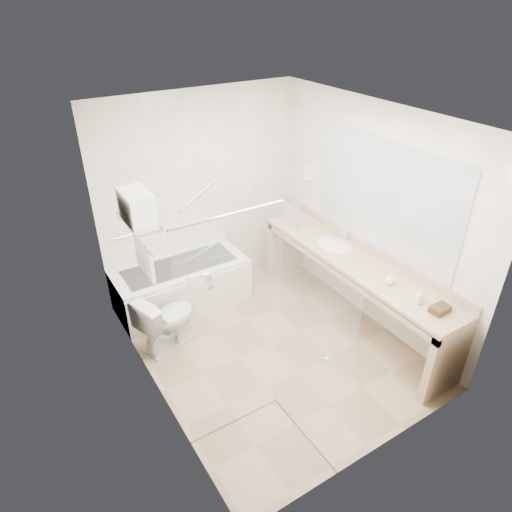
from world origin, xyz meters
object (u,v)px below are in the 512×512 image
toilet (167,320)px  amenity_basket (440,309)px  vanity_counter (354,276)px  water_bottle_left (300,223)px  bathtub (182,284)px

toilet → amenity_basket: bearing=-152.5°
vanity_counter → toilet: 2.13m
water_bottle_left → vanity_counter: bearing=-84.7°
bathtub → amenity_basket: bearing=-58.2°
amenity_basket → water_bottle_left: bearing=92.9°
bathtub → water_bottle_left: bearing=-17.6°
amenity_basket → water_bottle_left: size_ratio=1.02×
vanity_counter → amenity_basket: vanity_counter is taller
toilet → amenity_basket: amenity_basket is taller
vanity_counter → water_bottle_left: (-0.09, 0.93, 0.29)m
water_bottle_left → bathtub: bearing=162.4°
bathtub → water_bottle_left: size_ratio=8.76×
bathtub → vanity_counter: size_ratio=0.59×
bathtub → vanity_counter: (1.52, -1.39, 0.36)m
amenity_basket → water_bottle_left: 2.04m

